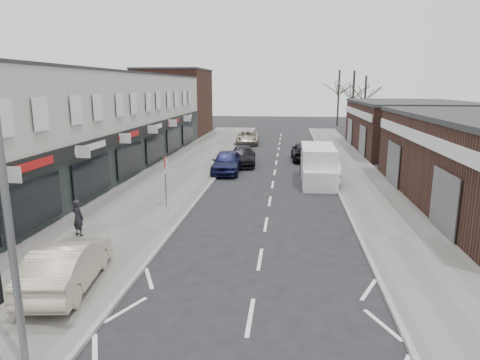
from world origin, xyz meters
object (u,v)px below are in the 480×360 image
(pedestrian, at_px, (78,218))
(parked_car_right_a, at_px, (328,172))
(parked_car_left_c, at_px, (248,138))
(parked_car_left_a, at_px, (227,162))
(parked_car_right_b, at_px, (303,151))
(street_lamp, at_px, (10,165))
(sedan_on_pavement, at_px, (67,264))
(white_van, at_px, (318,165))
(warning_sign, at_px, (166,166))
(parked_car_left_b, at_px, (243,156))

(pedestrian, height_order, parked_car_right_a, pedestrian)
(parked_car_left_c, bearing_deg, parked_car_left_a, -92.68)
(parked_car_left_c, bearing_deg, parked_car_right_b, -62.62)
(pedestrian, xyz_separation_m, parked_car_left_c, (4.16, 29.64, -0.18))
(street_lamp, distance_m, parked_car_right_b, 29.17)
(pedestrian, height_order, parked_car_right_b, pedestrian)
(sedan_on_pavement, bearing_deg, white_van, -125.58)
(warning_sign, bearing_deg, parked_car_right_a, 39.03)
(pedestrian, bearing_deg, street_lamp, 133.36)
(street_lamp, xyz_separation_m, parked_car_left_c, (1.13, 37.80, -3.91))
(white_van, relative_size, parked_car_left_a, 1.25)
(sedan_on_pavement, relative_size, parked_car_right_b, 0.94)
(parked_car_left_a, distance_m, parked_car_left_c, 15.65)
(warning_sign, distance_m, pedestrian, 5.39)
(parked_car_right_a, bearing_deg, sedan_on_pavement, 63.92)
(pedestrian, bearing_deg, parked_car_left_c, -75.01)
(pedestrian, relative_size, parked_car_right_b, 0.33)
(warning_sign, height_order, pedestrian, warning_sign)
(white_van, bearing_deg, parked_car_left_a, 161.33)
(warning_sign, relative_size, parked_car_left_a, 0.57)
(parked_car_left_c, xyz_separation_m, parked_car_right_a, (6.90, -17.98, 0.02))
(parked_car_right_b, bearing_deg, parked_car_left_a, 44.54)
(street_lamp, height_order, parked_car_right_a, street_lamp)
(parked_car_left_c, relative_size, parked_car_right_b, 1.09)
(white_van, xyz_separation_m, parked_car_left_b, (-5.51, 5.49, -0.37))
(warning_sign, xyz_separation_m, parked_car_right_b, (7.36, 15.33, -1.41))
(white_van, height_order, parked_car_right_b, white_van)
(pedestrian, distance_m, parked_car_right_a, 16.07)
(warning_sign, height_order, white_van, warning_sign)
(street_lamp, bearing_deg, pedestrian, 110.38)
(white_van, bearing_deg, parked_car_left_b, 135.38)
(white_van, distance_m, parked_car_right_b, 8.17)
(parked_car_left_c, bearing_deg, sedan_on_pavement, -96.50)
(street_lamp, xyz_separation_m, white_van, (7.41, 19.99, -3.52))
(parked_car_left_a, bearing_deg, sedan_on_pavement, -97.55)
(street_lamp, distance_m, pedestrian, 9.48)
(parked_car_right_b, bearing_deg, parked_car_left_c, -62.25)
(street_lamp, distance_m, sedan_on_pavement, 5.43)
(pedestrian, height_order, parked_car_left_b, pedestrian)
(warning_sign, bearing_deg, pedestrian, -117.34)
(pedestrian, distance_m, parked_car_left_a, 14.59)
(parked_car_right_a, distance_m, parked_car_right_b, 8.41)
(warning_sign, relative_size, parked_car_left_b, 0.54)
(warning_sign, height_order, sedan_on_pavement, warning_sign)
(parked_car_left_a, relative_size, parked_car_right_b, 1.02)
(white_van, height_order, parked_car_right_a, white_van)
(parked_car_left_b, distance_m, parked_car_right_a, 8.34)
(street_lamp, xyz_separation_m, parked_car_left_b, (1.90, 25.49, -3.90))
(warning_sign, height_order, parked_car_left_a, warning_sign)
(parked_car_left_c, height_order, parked_car_right_a, parked_car_right_a)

